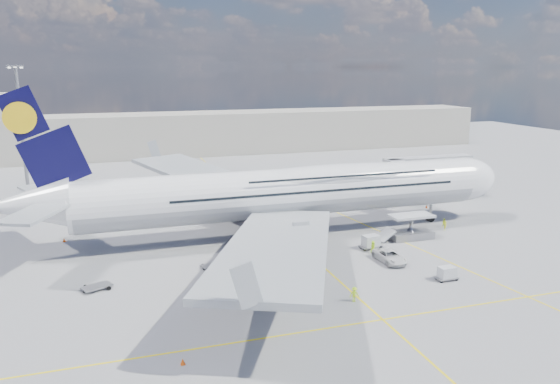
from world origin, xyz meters
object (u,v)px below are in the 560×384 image
object	(u,v)px
dolly_nose_near	(371,242)
cone_wing_right_outer	(183,362)
cone_nose	(426,207)
crew_van	(373,247)
cargo_loader	(409,230)
crew_nose	(445,226)
dolly_row_c	(241,268)
crew_tug	(354,294)
cone_tail	(64,240)
airliner	(290,191)
light_mast	(22,133)
baggage_tug	(236,260)
catering_truck_outer	(166,186)
dolly_back	(97,287)
jet_bridge	(421,168)
cone_wing_left_outer	(150,205)
crew_wing	(289,289)
cone_wing_left_inner	(199,218)
cone_wing_right_inner	(308,267)
catering_truck_inner	(233,200)
service_van	(390,256)
dolly_row_b	(212,265)
dolly_row_a	(259,285)
dolly_nose_far	(447,273)

from	to	relation	value
dolly_nose_near	cone_wing_right_outer	xyz separation A→B (m)	(-29.75, -22.76, -0.78)
cone_nose	crew_van	bearing A→B (deg)	-137.43
cargo_loader	crew_nose	xyz separation A→B (m)	(7.65, 2.00, -0.50)
dolly_row_c	crew_tug	size ratio (longest dim) A/B	1.87
cargo_loader	cone_tail	distance (m)	51.19
airliner	light_mast	xyz separation A→B (m)	(-40.26, 35.00, 6.34)
airliner	baggage_tug	size ratio (longest dim) A/B	22.52
catering_truck_outer	dolly_back	bearing A→B (deg)	-97.00
jet_bridge	cone_wing_left_outer	distance (m)	50.70
crew_wing	cone_wing_left_inner	distance (m)	34.67
crew_nose	cone_wing_right_inner	world-z (taller)	crew_nose
cone_tail	cone_wing_left_outer	bearing A→B (deg)	51.97
dolly_nose_near	crew_tug	world-z (taller)	dolly_nose_near
light_mast	catering_truck_inner	xyz separation A→B (m)	(35.37, -18.01, -11.24)
dolly_back	cone_wing_left_outer	xyz separation A→B (m)	(9.21, 37.75, -0.12)
jet_bridge	light_mast	size ratio (longest dim) A/B	0.74
catering_truck_outer	cone_wing_left_inner	bearing A→B (deg)	-73.30
dolly_row_c	cone_wing_right_inner	distance (m)	8.45
dolly_row_c	light_mast	bearing A→B (deg)	113.87
cargo_loader	light_mast	world-z (taller)	light_mast
service_van	light_mast	bearing A→B (deg)	132.58
cone_wing_left_inner	crew_tug	bearing A→B (deg)	-74.65
cone_nose	cone_wing_right_outer	world-z (taller)	cone_wing_right_outer
airliner	light_mast	bearing A→B (deg)	139.00
light_mast	catering_truck_outer	size ratio (longest dim) A/B	4.16
catering_truck_outer	cone_wing_right_outer	bearing A→B (deg)	-86.57
crew_wing	cone_wing_right_outer	distance (m)	17.47
crew_nose	baggage_tug	bearing A→B (deg)	163.11
dolly_row_c	baggage_tug	bearing A→B (deg)	89.92
service_van	cone_tail	distance (m)	47.01
cargo_loader	crew_van	size ratio (longest dim) A/B	4.87
dolly_row_b	cone_nose	world-z (taller)	cone_nose
airliner	service_van	bearing A→B (deg)	-60.31
service_van	crew_nose	distance (m)	18.54
dolly_row_c	cone_nose	bearing A→B (deg)	18.40
dolly_nose_near	catering_truck_inner	world-z (taller)	catering_truck_inner
cone_nose	cone_tail	xyz separation A→B (m)	(-61.76, -0.68, 0.02)
airliner	catering_truck_outer	xyz separation A→B (m)	(-14.58, 34.31, -5.23)
cone_wing_right_inner	service_van	bearing A→B (deg)	-4.53
dolly_row_a	catering_truck_outer	size ratio (longest dim) A/B	0.57
dolly_row_a	dolly_nose_far	size ratio (longest dim) A/B	1.30
crew_nose	cone_wing_left_outer	distance (m)	52.38
dolly_back	catering_truck_outer	distance (m)	49.10
crew_nose	dolly_back	bearing A→B (deg)	162.99
catering_truck_outer	cone_wing_left_outer	distance (m)	10.44
cone_wing_left_inner	cone_wing_right_inner	xyz separation A→B (m)	(9.16, -27.55, -0.01)
service_van	crew_van	distance (m)	3.94
cone_nose	cone_wing_right_inner	bearing A→B (deg)	-144.94
dolly_row_a	service_van	bearing A→B (deg)	2.07
cargo_loader	crew_tug	distance (m)	25.27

